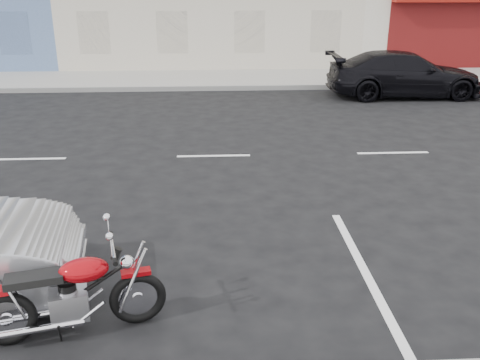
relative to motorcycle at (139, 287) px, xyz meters
name	(u,v)px	position (x,y,z in m)	size (l,w,h in m)	color
ground	(304,154)	(2.86, 5.93, -0.46)	(120.00, 120.00, 0.00)	black
sidewalk_far	(130,80)	(-2.14, 14.63, -0.39)	(80.00, 3.40, 0.15)	gray
curb_far	(123,89)	(-2.14, 12.93, -0.38)	(80.00, 0.12, 0.16)	gray
motorcycle	(139,287)	(0.00, 0.00, 0.00)	(1.99, 0.80, 1.02)	black
car_far	(404,74)	(7.05, 11.74, 0.25)	(2.00, 4.92, 1.43)	black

